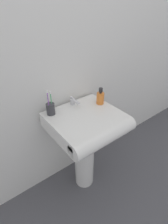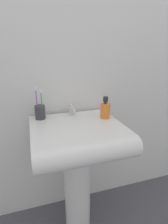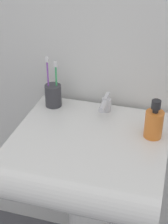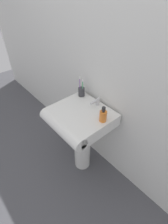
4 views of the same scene
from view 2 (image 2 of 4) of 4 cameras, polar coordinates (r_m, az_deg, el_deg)
The scene contains 7 objects.
ground_plane at distance 1.56m, azimuth -1.99°, elevation -32.71°, with size 6.00×6.00×0.00m, color #4C4C51.
wall_back at distance 1.24m, azimuth -6.25°, elevation 17.75°, with size 5.00×0.05×2.40m, color silver.
sink_pedestal at distance 1.31m, azimuth -2.18°, elevation -23.24°, with size 0.18×0.18×0.69m, color white.
sink_basin at distance 1.04m, azimuth -1.74°, elevation -8.12°, with size 0.54×0.53×0.12m.
faucet at distance 1.20m, azimuth -3.89°, elevation 0.60°, with size 0.04×0.12×0.07m.
toothbrush_cup at distance 1.16m, azimuth -14.17°, elevation 0.11°, with size 0.07×0.07×0.21m.
soap_bottle at distance 1.15m, azimuth 6.92°, elevation 0.73°, with size 0.06×0.06×0.14m.
Camera 2 is at (-0.25, -0.94, 1.22)m, focal length 28.00 mm.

